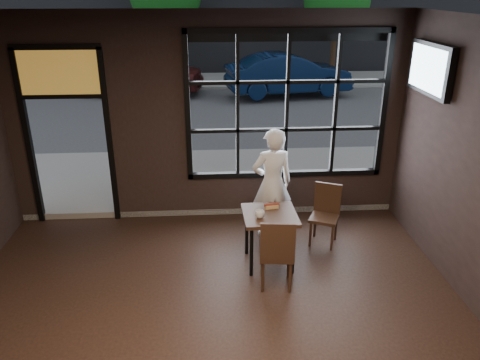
{
  "coord_description": "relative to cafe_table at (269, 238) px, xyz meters",
  "views": [
    {
      "loc": [
        0.03,
        -3.4,
        3.49
      ],
      "look_at": [
        0.4,
        2.2,
        1.15
      ],
      "focal_mm": 35.0,
      "sensor_mm": 36.0,
      "label": 1
    }
  ],
  "objects": [
    {
      "name": "street_asphalt",
      "position": [
        -0.78,
        22.0,
        -0.4
      ],
      "size": [
        60.0,
        41.0,
        0.04
      ],
      "primitive_type": "cube",
      "color": "#545456",
      "rests_on": "ground"
    },
    {
      "name": "window_frame",
      "position": [
        0.42,
        1.5,
        1.42
      ],
      "size": [
        3.06,
        0.12,
        2.28
      ],
      "primitive_type": "cube",
      "color": "black",
      "rests_on": "ground"
    },
    {
      "name": "man",
      "position": [
        0.13,
        0.79,
        0.45
      ],
      "size": [
        0.66,
        0.49,
        1.66
      ],
      "primitive_type": "imported",
      "rotation": [
        0.0,
        0.0,
        3.31
      ],
      "color": "white",
      "rests_on": "floor"
    },
    {
      "name": "tv",
      "position": [
        2.15,
        0.62,
        2.11
      ],
      "size": [
        0.13,
        1.14,
        0.67
      ],
      "primitive_type": "cube",
      "color": "black",
      "rests_on": "wall_right"
    },
    {
      "name": "chair_near",
      "position": [
        0.03,
        -0.49,
        0.1
      ],
      "size": [
        0.46,
        0.46,
        0.96
      ],
      "primitive_type": "cube",
      "rotation": [
        0.0,
        0.0,
        3.04
      ],
      "color": "#321F14",
      "rests_on": "floor"
    },
    {
      "name": "chair_window",
      "position": [
        0.85,
        0.48,
        0.06
      ],
      "size": [
        0.51,
        0.51,
        0.88
      ],
      "primitive_type": "cube",
      "rotation": [
        0.0,
        0.0,
        -0.42
      ],
      "color": "#321F14",
      "rests_on": "floor"
    },
    {
      "name": "hotdog",
      "position": [
        0.04,
        0.15,
        0.4
      ],
      "size": [
        0.21,
        0.11,
        0.06
      ],
      "primitive_type": null,
      "rotation": [
        0.0,
        0.0,
        0.15
      ],
      "color": "tan",
      "rests_on": "cafe_table"
    },
    {
      "name": "stained_transom",
      "position": [
        -2.88,
        1.5,
        1.97
      ],
      "size": [
        1.2,
        0.06,
        0.7
      ],
      "primitive_type": "cube",
      "color": "orange",
      "rests_on": "ground"
    },
    {
      "name": "navy_car",
      "position": [
        1.89,
        10.11,
        0.4
      ],
      "size": [
        4.29,
        2.11,
        1.35
      ],
      "primitive_type": "imported",
      "rotation": [
        0.0,
        0.0,
        1.74
      ],
      "color": "#081736",
      "rests_on": "street_asphalt"
    },
    {
      "name": "tree_right",
      "position": [
        4.04,
        12.74,
        2.55
      ],
      "size": [
        2.43,
        2.43,
        4.15
      ],
      "color": "#332114",
      "rests_on": "street_asphalt"
    },
    {
      "name": "ceiling",
      "position": [
        -0.78,
        -2.0,
        2.83
      ],
      "size": [
        6.0,
        7.0,
        0.02
      ],
      "primitive_type": "cube",
      "color": "black",
      "rests_on": "ground"
    },
    {
      "name": "cafe_table",
      "position": [
        0.0,
        0.0,
        0.0
      ],
      "size": [
        0.72,
        0.72,
        0.75
      ],
      "primitive_type": "cube",
      "rotation": [
        0.0,
        0.0,
        0.03
      ],
      "color": "#321F14",
      "rests_on": "floor"
    },
    {
      "name": "cup",
      "position": [
        -0.15,
        -0.11,
        0.42
      ],
      "size": [
        0.14,
        0.14,
        0.1
      ],
      "primitive_type": "imported",
      "rotation": [
        0.0,
        0.0,
        -0.15
      ],
      "color": "silver",
      "rests_on": "cafe_table"
    },
    {
      "name": "maroon_car",
      "position": [
        -3.01,
        10.85,
        0.43
      ],
      "size": [
        4.34,
        2.14,
        1.42
      ],
      "primitive_type": "imported",
      "rotation": [
        0.0,
        0.0,
        1.46
      ],
      "color": "#541B1B",
      "rests_on": "street_asphalt"
    }
  ]
}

